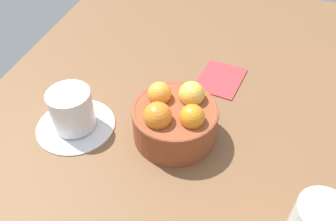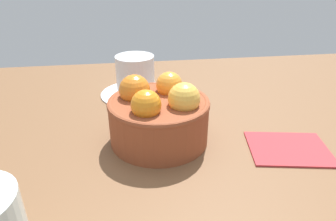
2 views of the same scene
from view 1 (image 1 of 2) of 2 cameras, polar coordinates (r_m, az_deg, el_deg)
ground_plane at (r=67.30cm, az=1.09°, el=-5.28°), size 134.21×85.92×3.91cm
terracotta_bowl at (r=62.50cm, az=1.16°, el=-1.34°), size 15.84×15.84×10.50cm
coffee_cup at (r=67.39cm, az=-15.67°, el=-0.37°), size 15.34×15.34×8.54cm
folded_napkin at (r=79.18cm, az=8.75°, el=5.34°), size 13.54×11.42×0.60cm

